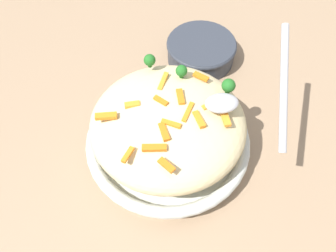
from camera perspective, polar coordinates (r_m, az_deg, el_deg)
ground_plane at (r=0.68m, az=0.00°, el=-3.94°), size 2.40×2.40×0.00m
serving_bowl at (r=0.65m, az=0.00°, el=-2.75°), size 0.31×0.31×0.05m
pasta_mound at (r=0.60m, az=0.00°, el=0.36°), size 0.27×0.27×0.10m
carrot_piece_0 at (r=0.54m, az=-0.67°, el=-0.99°), size 0.02×0.03×0.01m
carrot_piece_1 at (r=0.57m, az=-10.23°, el=1.73°), size 0.04×0.01×0.01m
carrot_piece_2 at (r=0.57m, az=-1.20°, el=4.20°), size 0.02×0.02×0.01m
carrot_piece_3 at (r=0.58m, az=2.07°, el=4.86°), size 0.01×0.03×0.01m
carrot_piece_4 at (r=0.55m, az=0.88°, el=0.43°), size 0.03×0.02×0.01m
carrot_piece_5 at (r=0.53m, az=-2.29°, el=-3.61°), size 0.04×0.02×0.01m
carrot_piece_6 at (r=0.58m, az=-5.92°, el=3.53°), size 0.03×0.01×0.01m
carrot_piece_7 at (r=0.56m, az=9.51°, el=1.28°), size 0.01×0.03×0.01m
carrot_piece_8 at (r=0.51m, az=-0.24°, el=-6.49°), size 0.03×0.03×0.01m
carrot_piece_9 at (r=0.58m, az=7.29°, el=3.84°), size 0.04×0.02×0.01m
carrot_piece_10 at (r=0.55m, az=5.15°, el=1.06°), size 0.02×0.03×0.01m
carrot_piece_11 at (r=0.52m, az=-6.68°, el=-4.74°), size 0.02×0.03×0.01m
carrot_piece_12 at (r=0.61m, az=-0.56°, el=7.38°), size 0.02×0.04×0.01m
carrot_piece_13 at (r=0.56m, az=3.30°, el=2.30°), size 0.03×0.04×0.01m
carrot_piece_14 at (r=0.62m, az=5.47°, el=8.15°), size 0.03×0.03×0.01m
broccoli_floret_0 at (r=0.59m, az=9.98°, el=6.57°), size 0.02×0.02×0.03m
broccoli_floret_1 at (r=0.63m, az=-3.06°, el=10.81°), size 0.02×0.02×0.03m
broccoli_floret_2 at (r=0.61m, az=2.24°, el=9.08°), size 0.02×0.02×0.03m
serving_spoon at (r=0.56m, az=12.82°, el=4.74°), size 0.14×0.18×0.11m
companion_bowl at (r=0.82m, az=5.50°, el=12.46°), size 0.16×0.16×0.05m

